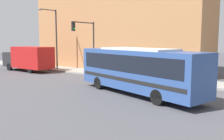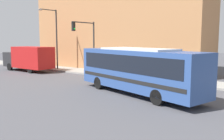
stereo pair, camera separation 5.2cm
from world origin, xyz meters
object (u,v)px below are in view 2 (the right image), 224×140
Objects in this scene: delivery_truck at (29,58)px; traffic_light_pole at (87,38)px; fire_hydrant at (164,77)px; street_lamp at (54,34)px; city_bus at (138,68)px.

traffic_light_pole reaches higher than delivery_truck.
street_lamp is (-0.10, 14.57, 3.95)m from fire_hydrant.
delivery_truck is 8.68m from traffic_light_pole.
traffic_light_pole is (4.55, 8.99, 2.10)m from city_bus.
street_lamp reaches higher than city_bus.
city_bus is 1.93× the size of traffic_light_pole.
street_lamp is (2.28, -2.07, 2.87)m from delivery_truck.
delivery_truck reaches higher than fire_hydrant.
fire_hydrant is at bearing 21.63° from city_bus.
city_bus is 10.30m from traffic_light_pole.
fire_hydrant is 9.12m from traffic_light_pole.
delivery_truck is at bearing 98.16° from fire_hydrant.
city_bus is 17.51m from delivery_truck.
city_bus is at bearing -116.85° from traffic_light_pole.
delivery_truck is at bearing 99.94° from traffic_light_pole.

